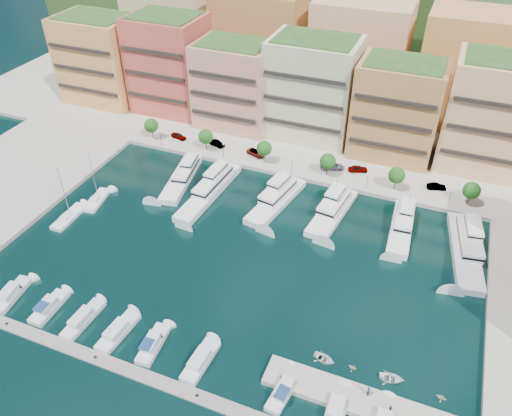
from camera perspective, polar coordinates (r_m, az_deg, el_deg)
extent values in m
plane|color=black|center=(98.04, -1.79, -5.71)|extent=(400.00, 400.00, 0.00)
cube|color=#9E998E|center=(146.91, 7.98, 9.78)|extent=(220.00, 64.00, 2.00)
cube|color=#253B18|center=(190.07, 12.00, 15.82)|extent=(240.00, 40.00, 58.00)
cube|color=gray|center=(82.26, -12.60, -18.33)|extent=(72.00, 2.20, 0.35)
cube|color=#9E998E|center=(79.58, 12.90, -21.24)|extent=(32.00, 5.00, 2.00)
cube|color=#E59654|center=(159.29, -17.32, 15.84)|extent=(22.00, 16.00, 24.00)
cube|color=black|center=(153.41, -19.16, 14.67)|extent=(20.24, 0.50, 0.90)
cube|color=#244A1D|center=(155.55, -18.19, 20.06)|extent=(19.36, 14.08, 0.80)
cube|color=#C35441|center=(148.35, -9.87, 15.82)|extent=(20.00, 16.00, 26.00)
cube|color=black|center=(141.90, -11.57, 14.62)|extent=(18.40, 0.50, 0.90)
cube|color=#244A1D|center=(144.14, -10.46, 20.77)|extent=(17.60, 14.08, 0.80)
cube|color=tan|center=(138.21, -2.45, 13.81)|extent=(20.00, 15.00, 22.00)
cube|color=black|center=(131.81, -3.84, 12.55)|extent=(18.40, 0.50, 0.90)
cube|color=#244A1D|center=(134.12, -2.58, 18.28)|extent=(17.60, 13.20, 0.80)
cube|color=beige|center=(132.80, 6.44, 13.31)|extent=(22.00, 16.00, 25.00)
cube|color=black|center=(125.56, 5.33, 11.93)|extent=(20.24, 0.50, 0.90)
cube|color=#244A1D|center=(128.19, 6.85, 18.59)|extent=(19.36, 14.08, 0.80)
cube|color=#C37C49|center=(127.94, 15.77, 10.67)|extent=(20.00, 15.00, 23.00)
cube|color=black|center=(120.99, 15.18, 9.21)|extent=(18.40, 0.50, 0.90)
cube|color=#244A1D|center=(123.38, 16.71, 15.60)|extent=(17.60, 13.20, 0.80)
cube|color=#EFB97E|center=(129.36, 25.69, 9.37)|extent=(22.00, 16.00, 26.00)
cube|color=black|center=(121.91, 25.62, 7.75)|extent=(20.24, 0.50, 0.90)
cube|color=beige|center=(170.88, -9.45, 19.42)|extent=(26.00, 18.00, 30.00)
cube|color=#C37C49|center=(158.17, 0.53, 18.45)|extent=(26.00, 18.00, 30.00)
cube|color=#EFB97E|center=(150.46, 11.70, 16.73)|extent=(26.00, 18.00, 30.00)
cube|color=#E59654|center=(148.52, 23.34, 14.24)|extent=(26.00, 18.00, 30.00)
cylinder|color=#473323|center=(137.01, -11.77, 8.40)|extent=(0.24, 0.24, 3.00)
sphere|color=#164E17|center=(135.97, -11.89, 9.23)|extent=(3.80, 3.80, 3.80)
cylinder|color=#473323|center=(129.60, -5.72, 7.27)|extent=(0.24, 0.24, 3.00)
sphere|color=#164E17|center=(128.51, -5.78, 8.14)|extent=(3.80, 3.80, 3.80)
cylinder|color=#473323|center=(123.84, 0.94, 5.93)|extent=(0.24, 0.24, 3.00)
sphere|color=#164E17|center=(122.69, 0.95, 6.83)|extent=(3.80, 3.80, 3.80)
cylinder|color=#473323|center=(119.95, 8.11, 4.39)|extent=(0.24, 0.24, 3.00)
sphere|color=#164E17|center=(118.76, 8.20, 5.31)|extent=(3.80, 3.80, 3.80)
cylinder|color=#473323|center=(118.11, 15.59, 2.71)|extent=(0.24, 0.24, 3.00)
sphere|color=#164E17|center=(116.90, 15.77, 3.62)|extent=(3.80, 3.80, 3.80)
cylinder|color=#473323|center=(118.43, 23.15, 0.96)|extent=(0.24, 0.24, 3.00)
sphere|color=#164E17|center=(117.22, 23.42, 1.85)|extent=(3.80, 3.80, 3.80)
cylinder|color=black|center=(133.10, -10.84, 7.87)|extent=(0.10, 0.10, 4.00)
sphere|color=#FFF2CC|center=(132.13, -10.95, 8.64)|extent=(0.30, 0.30, 0.30)
cylinder|color=black|center=(125.20, -3.74, 6.49)|extent=(0.10, 0.10, 4.00)
sphere|color=#FFF2CC|center=(124.17, -3.77, 7.31)|extent=(0.30, 0.30, 0.30)
cylinder|color=black|center=(119.51, 4.14, 4.85)|extent=(0.10, 0.10, 4.00)
sphere|color=#FFF2CC|center=(118.43, 4.18, 5.69)|extent=(0.30, 0.30, 0.30)
cylinder|color=black|center=(116.36, 12.57, 2.98)|extent=(0.10, 0.10, 4.00)
sphere|color=#FFF2CC|center=(115.25, 12.71, 3.82)|extent=(0.30, 0.30, 0.30)
cylinder|color=black|center=(115.95, 21.24, 0.99)|extent=(0.10, 0.10, 4.00)
sphere|color=#FFF2CC|center=(114.84, 21.46, 1.81)|extent=(0.30, 0.30, 0.30)
cube|color=white|center=(119.99, -8.54, 3.14)|extent=(7.74, 20.14, 2.30)
cube|color=white|center=(120.28, -8.17, 4.43)|extent=(5.42, 11.29, 1.80)
cube|color=black|center=(120.28, -8.17, 4.43)|extent=(5.49, 11.36, 0.55)
cube|color=white|center=(120.58, -7.88, 5.45)|extent=(3.62, 6.27, 1.40)
cylinder|color=#B2B2B7|center=(120.63, -7.68, 6.37)|extent=(0.14, 0.14, 1.80)
cube|color=black|center=(120.24, -8.52, 2.96)|extent=(7.80, 20.20, 0.35)
cube|color=white|center=(114.75, -5.36, 1.66)|extent=(5.72, 24.59, 2.30)
cube|color=white|center=(115.36, -4.89, 3.14)|extent=(4.31, 13.59, 1.80)
cube|color=black|center=(115.36, -4.89, 3.14)|extent=(4.37, 13.65, 0.55)
cube|color=white|center=(115.93, -4.51, 4.30)|extent=(3.01, 7.45, 1.40)
cylinder|color=#B2B2B7|center=(116.18, -4.23, 5.33)|extent=(0.14, 0.14, 1.80)
cube|color=white|center=(111.42, 2.30, 0.59)|extent=(8.17, 20.28, 2.30)
cube|color=white|center=(111.73, 2.67, 1.99)|extent=(5.75, 11.38, 1.80)
cube|color=black|center=(111.73, 2.67, 1.99)|extent=(5.82, 11.45, 0.55)
cube|color=white|center=(112.06, 2.97, 3.09)|extent=(3.85, 6.33, 1.40)
cylinder|color=#B2B2B7|center=(112.12, 3.19, 4.08)|extent=(0.14, 0.14, 1.80)
cube|color=white|center=(109.21, 8.65, -0.74)|extent=(7.22, 19.12, 2.30)
cube|color=white|center=(109.45, 9.00, 0.67)|extent=(5.29, 10.68, 1.80)
cube|color=black|center=(109.45, 9.00, 0.67)|extent=(5.36, 10.75, 0.55)
cube|color=white|center=(109.72, 9.28, 1.77)|extent=(3.64, 5.92, 1.40)
cylinder|color=#B2B2B7|center=(109.73, 9.50, 2.76)|extent=(0.14, 0.14, 1.80)
cube|color=black|center=(109.48, 8.63, -0.92)|extent=(7.28, 19.17, 0.35)
cube|color=white|center=(108.21, 16.22, -2.41)|extent=(5.15, 18.20, 2.30)
cube|color=white|center=(108.41, 16.55, -1.01)|extent=(3.97, 10.07, 1.80)
cube|color=black|center=(108.41, 16.55, -1.01)|extent=(4.04, 10.13, 0.55)
cube|color=white|center=(108.64, 16.81, 0.09)|extent=(2.81, 5.52, 1.40)
cylinder|color=#B2B2B7|center=(108.62, 17.04, 1.09)|extent=(0.14, 0.14, 1.80)
cube|color=white|center=(106.80, 22.71, -4.73)|extent=(8.47, 23.45, 2.30)
cube|color=white|center=(107.36, 23.04, -3.14)|extent=(5.96, 13.11, 1.80)
cube|color=black|center=(107.36, 23.04, -3.14)|extent=(6.03, 13.18, 0.55)
cube|color=white|center=(107.89, 23.29, -1.90)|extent=(3.99, 7.27, 1.40)
cylinder|color=#B2B2B7|center=(108.09, 23.53, -0.81)|extent=(0.14, 0.14, 1.80)
cube|color=silver|center=(100.63, -26.04, -8.94)|extent=(3.74, 8.83, 1.40)
cube|color=silver|center=(99.60, -26.40, -8.57)|extent=(2.57, 4.34, 1.10)
cube|color=black|center=(100.47, -25.71, -8.06)|extent=(1.87, 0.35, 0.55)
cube|color=silver|center=(95.64, -22.51, -10.54)|extent=(3.04, 7.98, 1.40)
cube|color=silver|center=(94.57, -22.85, -10.16)|extent=(2.30, 3.86, 1.10)
cube|color=black|center=(95.43, -22.20, -9.65)|extent=(2.03, 0.16, 0.55)
cube|color=navy|center=(93.72, -23.34, -10.31)|extent=(2.03, 2.43, 0.12)
cube|color=silver|center=(91.67, -19.10, -12.03)|extent=(2.87, 9.16, 1.40)
cube|color=silver|center=(90.53, -19.44, -11.68)|extent=(2.13, 4.43, 1.10)
cube|color=black|center=(91.54, -18.71, -11.03)|extent=(1.82, 0.17, 0.55)
cube|color=silver|center=(88.20, -15.44, -13.57)|extent=(3.47, 9.01, 1.40)
cube|color=silver|center=(87.02, -15.75, -13.22)|extent=(2.50, 4.39, 1.10)
cube|color=black|center=(88.04, -15.07, -12.54)|extent=(2.01, 0.26, 0.55)
cube|color=silver|center=(85.27, -11.63, -15.09)|extent=(3.30, 8.21, 1.40)
cube|color=silver|center=(84.07, -11.89, -14.74)|extent=(2.37, 4.01, 1.10)
cube|color=black|center=(85.05, -11.29, -14.08)|extent=(1.89, 0.26, 0.55)
cube|color=navy|center=(83.11, -12.33, -14.99)|extent=(2.03, 2.55, 0.12)
cube|color=silver|center=(82.19, -6.33, -17.07)|extent=(3.19, 8.55, 1.40)
cube|color=silver|center=(80.94, -6.54, -16.75)|extent=(2.36, 4.15, 1.10)
cube|color=black|center=(81.99, -5.97, -15.99)|extent=(1.99, 0.20, 0.55)
cube|color=silver|center=(78.95, 3.18, -20.18)|extent=(3.40, 8.34, 1.40)
cube|color=silver|center=(77.65, 3.11, -19.89)|extent=(2.34, 4.09, 1.10)
cube|color=black|center=(78.72, 3.52, -19.07)|extent=(1.72, 0.32, 0.55)
cube|color=navy|center=(76.60, 2.85, -20.27)|extent=(1.97, 2.62, 0.12)
cube|color=silver|center=(78.13, 9.15, -21.81)|extent=(3.13, 7.30, 1.40)
cube|color=silver|center=(76.84, 9.18, -21.53)|extent=(2.33, 3.54, 1.10)
cube|color=black|center=(77.82, 9.45, -20.77)|extent=(2.00, 0.20, 0.55)
cube|color=black|center=(77.86, 14.51, -21.84)|extent=(1.98, 0.10, 0.55)
cube|color=white|center=(114.67, -20.56, -1.03)|extent=(3.12, 9.43, 1.20)
cube|color=white|center=(113.63, -20.94, -0.94)|extent=(1.76, 2.39, 0.60)
cylinder|color=#B2B2B7|center=(111.24, -21.13, 1.79)|extent=(0.14, 0.14, 12.00)
cylinder|color=#B2B2B7|center=(112.97, -21.16, -0.79)|extent=(0.24, 4.21, 0.10)
cube|color=white|center=(117.76, -17.66, 0.79)|extent=(4.23, 9.05, 1.20)
cube|color=white|center=(116.74, -17.99, 0.91)|extent=(1.99, 2.43, 0.60)
cylinder|color=#B2B2B7|center=(114.44, -18.14, 3.57)|extent=(0.14, 0.14, 12.00)
cylinder|color=#B2B2B7|center=(116.08, -18.18, 1.07)|extent=(0.81, 3.87, 0.10)
imported|color=beige|center=(82.73, 20.42, -19.60)|extent=(1.77, 1.61, 0.81)
imported|color=white|center=(82.47, 15.25, -18.28)|extent=(4.12, 3.17, 0.79)
imported|color=beige|center=(82.36, 10.99, -17.44)|extent=(1.67, 1.51, 0.76)
imported|color=white|center=(82.63, 7.79, -16.70)|extent=(3.96, 3.18, 0.73)
imported|color=gray|center=(135.86, -8.84, 8.13)|extent=(4.65, 2.62, 1.49)
imported|color=gray|center=(131.24, -4.49, 7.36)|extent=(4.70, 2.65, 1.46)
imported|color=gray|center=(126.92, -0.01, 6.35)|extent=(5.48, 3.83, 1.39)
imported|color=gray|center=(122.67, 8.70, 4.78)|extent=(6.33, 4.36, 1.70)
imported|color=gray|center=(122.78, 11.57, 4.42)|extent=(5.01, 3.49, 1.58)
imported|color=gray|center=(121.40, 19.93, 2.31)|extent=(4.55, 2.62, 1.42)
imported|color=#232F47|center=(78.53, 12.73, -19.73)|extent=(0.54, 0.75, 1.93)
imported|color=#46362A|center=(77.77, 15.03, -21.36)|extent=(0.88, 0.74, 1.63)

